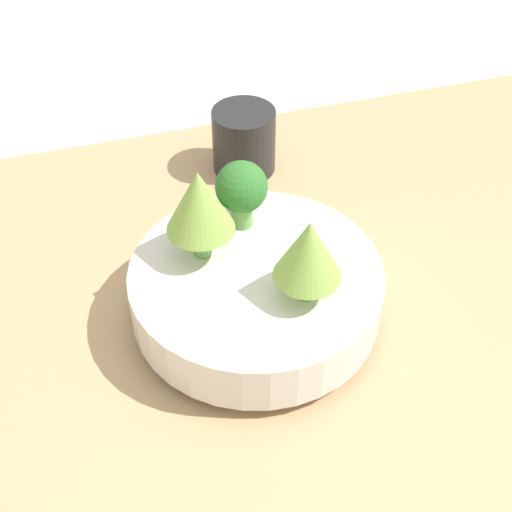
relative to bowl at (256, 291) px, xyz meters
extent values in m
plane|color=beige|center=(0.02, -0.04, -0.08)|extent=(6.00, 6.00, 0.00)
cube|color=tan|center=(0.02, -0.04, -0.06)|extent=(1.07, 0.83, 0.04)
cylinder|color=silver|center=(0.00, 0.00, -0.03)|extent=(0.12, 0.12, 0.01)
cylinder|color=silver|center=(0.00, 0.00, 0.00)|extent=(0.26, 0.26, 0.06)
cylinder|color=#6BA34C|center=(0.01, 0.07, 0.05)|extent=(0.02, 0.02, 0.03)
sphere|color=#2D6B28|center=(0.01, 0.07, 0.08)|extent=(0.06, 0.06, 0.06)
cylinder|color=#609347|center=(0.04, -0.05, 0.04)|extent=(0.02, 0.02, 0.03)
cone|color=#84AD47|center=(0.04, -0.05, 0.09)|extent=(0.07, 0.07, 0.07)
cylinder|color=#6BA34C|center=(-0.05, 0.04, 0.05)|extent=(0.02, 0.02, 0.03)
cone|color=#84AD47|center=(-0.05, 0.04, 0.10)|extent=(0.07, 0.07, 0.07)
cylinder|color=black|center=(0.06, 0.26, 0.00)|extent=(0.08, 0.08, 0.09)
camera|label=1|loc=(-0.15, -0.49, 0.53)|focal=50.00mm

